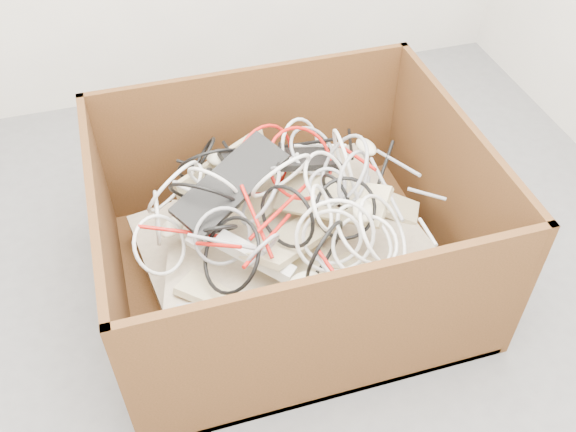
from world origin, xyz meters
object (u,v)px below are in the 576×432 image
object	(u,v)px
power_strip_right	(255,257)
cardboard_box	(285,252)
vga_plug	(385,192)
power_strip_left	(217,213)

from	to	relation	value
power_strip_right	cardboard_box	bearing A→B (deg)	90.82
cardboard_box	power_strip_right	world-z (taller)	cardboard_box
cardboard_box	power_strip_right	xyz separation A→B (m)	(-0.14, -0.15, 0.18)
power_strip_right	vga_plug	bearing A→B (deg)	60.15
power_strip_left	cardboard_box	bearing A→B (deg)	-47.82
power_strip_left	vga_plug	size ratio (longest dim) A/B	6.00
power_strip_left	vga_plug	bearing A→B (deg)	-43.99
power_strip_right	vga_plug	world-z (taller)	power_strip_right
cardboard_box	power_strip_right	bearing A→B (deg)	-132.85
power_strip_right	vga_plug	size ratio (longest dim) A/B	5.72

